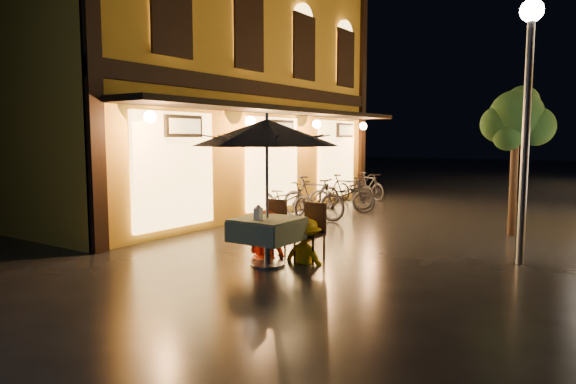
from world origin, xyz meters
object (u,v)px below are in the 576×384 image
Objects in this scene: cafe_table at (267,230)px; person_orange at (267,211)px; bicycle_0 at (285,200)px; person_yellow at (306,220)px; patio_umbrella at (267,133)px; table_lantern at (258,211)px; streetlamp_near at (528,84)px.

person_orange reaches higher than cafe_table.
person_yellow is at bearing -134.44° from bicycle_0.
patio_umbrella is 1.53× the size of person_orange.
table_lantern is at bearing 132.31° from person_orange.
person_orange reaches higher than table_lantern.
cafe_table is at bearing -135.00° from patio_umbrella.
streetlamp_near reaches higher than bicycle_0.
streetlamp_near is 4.77m from cafe_table.
person_yellow is 0.74× the size of bicycle_0.
person_orange reaches higher than person_yellow.
streetlamp_near is 2.63× the size of person_orange.
patio_umbrella is 1.59m from person_yellow.
person_yellow reaches higher than cafe_table.
patio_umbrella is 1.25m from table_lantern.
patio_umbrella reaches higher than bicycle_0.
cafe_table is 3.96× the size of table_lantern.
table_lantern is at bearing -90.00° from patio_umbrella.
table_lantern reaches higher than bicycle_0.
cafe_table is 4.69m from bicycle_0.
person_orange is 0.84× the size of bicycle_0.
patio_umbrella is (-3.37, -2.43, -0.77)m from streetlamp_near.
streetlamp_near is 1.72× the size of patio_umbrella.
person_orange is at bearing -143.39° from bicycle_0.
person_yellow is at bearing -161.95° from person_orange.
person_orange is at bearing 126.87° from cafe_table.
patio_umbrella is at bearing 60.18° from person_yellow.
person_orange is at bearing 126.87° from patio_umbrella.
patio_umbrella is 1.28× the size of bicycle_0.
patio_umbrella reaches higher than cafe_table.
bicycle_0 is at bearing -47.06° from person_yellow.
cafe_table is 0.69× the size of person_yellow.
person_yellow reaches higher than table_lantern.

